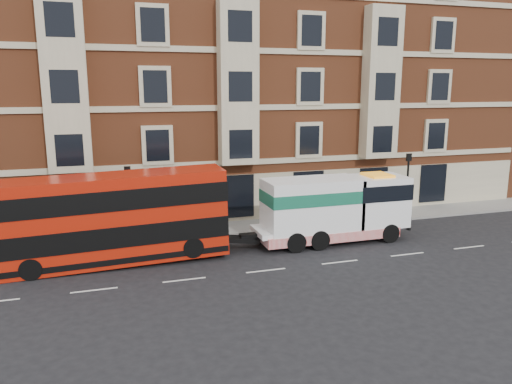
# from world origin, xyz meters

# --- Properties ---
(ground) EXTENTS (120.00, 120.00, 0.00)m
(ground) POSITION_xyz_m (0.00, 0.00, 0.00)
(ground) COLOR black
(ground) RESTS_ON ground
(sidewalk) EXTENTS (90.00, 3.00, 0.15)m
(sidewalk) POSITION_xyz_m (0.00, 7.50, 0.07)
(sidewalk) COLOR slate
(sidewalk) RESTS_ON ground
(victorian_terrace) EXTENTS (45.00, 12.00, 20.40)m
(victorian_terrace) POSITION_xyz_m (0.50, 15.00, 10.07)
(victorian_terrace) COLOR brown
(victorian_terrace) RESTS_ON ground
(lamp_post_west) EXTENTS (0.35, 0.15, 4.35)m
(lamp_post_west) POSITION_xyz_m (-6.00, 6.20, 2.68)
(lamp_post_west) COLOR black
(lamp_post_west) RESTS_ON sidewalk
(lamp_post_east) EXTENTS (0.35, 0.15, 4.35)m
(lamp_post_east) POSITION_xyz_m (12.00, 6.20, 2.68)
(lamp_post_east) COLOR black
(lamp_post_east) RESTS_ON sidewalk
(double_decker_bus) EXTENTS (11.26, 2.58, 4.56)m
(double_decker_bus) POSITION_xyz_m (-6.97, 3.29, 2.41)
(double_decker_bus) COLOR #B61B0A
(double_decker_bus) RESTS_ON ground
(tow_truck) EXTENTS (9.01, 2.66, 3.76)m
(tow_truck) POSITION_xyz_m (5.09, 3.29, 1.99)
(tow_truck) COLOR white
(tow_truck) RESTS_ON ground
(pedestrian) EXTENTS (0.65, 0.49, 1.61)m
(pedestrian) POSITION_xyz_m (-8.86, 7.39, 0.96)
(pedestrian) COLOR #1C2F39
(pedestrian) RESTS_ON sidewalk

